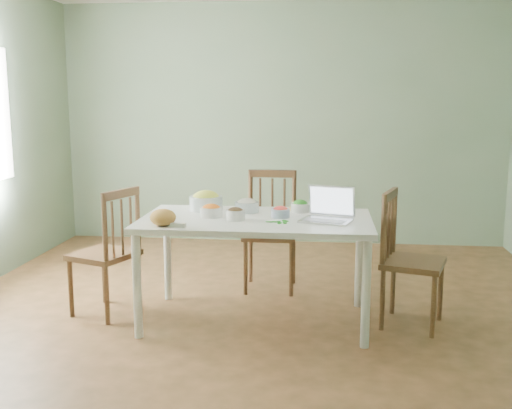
# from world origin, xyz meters

# --- Properties ---
(floor) EXTENTS (5.00, 5.00, 0.00)m
(floor) POSITION_xyz_m (0.00, 0.00, 0.00)
(floor) COLOR #463018
(floor) RESTS_ON ground
(wall_back) EXTENTS (5.00, 0.00, 2.70)m
(wall_back) POSITION_xyz_m (0.00, 2.50, 1.35)
(wall_back) COLOR gray
(wall_back) RESTS_ON ground
(wall_front) EXTENTS (5.00, 0.00, 2.70)m
(wall_front) POSITION_xyz_m (0.00, -2.50, 1.35)
(wall_front) COLOR gray
(wall_front) RESTS_ON ground
(dining_table) EXTENTS (1.67, 0.94, 0.78)m
(dining_table) POSITION_xyz_m (-0.00, -0.09, 0.39)
(dining_table) COLOR white
(dining_table) RESTS_ON floor
(chair_far) EXTENTS (0.45, 0.43, 1.02)m
(chair_far) POSITION_xyz_m (0.03, 0.70, 0.51)
(chair_far) COLOR #3B2310
(chair_far) RESTS_ON floor
(chair_left) EXTENTS (0.54, 0.55, 0.98)m
(chair_left) POSITION_xyz_m (-1.18, -0.05, 0.49)
(chair_left) COLOR #3B2310
(chair_left) RESTS_ON floor
(chair_right) EXTENTS (0.53, 0.54, 0.99)m
(chair_right) POSITION_xyz_m (1.14, -0.04, 0.49)
(chair_right) COLOR #3B2310
(chair_right) RESTS_ON floor
(bread_boule) EXTENTS (0.19, 0.19, 0.12)m
(bread_boule) POSITION_xyz_m (-0.61, -0.42, 0.84)
(bread_boule) COLOR #BF8D3C
(bread_boule) RESTS_ON dining_table
(butter_stick) EXTENTS (0.11, 0.05, 0.03)m
(butter_stick) POSITION_xyz_m (-0.49, -0.46, 0.80)
(butter_stick) COLOR silver
(butter_stick) RESTS_ON dining_table
(bowl_squash) EXTENTS (0.33, 0.33, 0.15)m
(bowl_squash) POSITION_xyz_m (-0.42, 0.18, 0.86)
(bowl_squash) COLOR gold
(bowl_squash) RESTS_ON dining_table
(bowl_carrot) EXTENTS (0.22, 0.22, 0.09)m
(bowl_carrot) POSITION_xyz_m (-0.34, -0.08, 0.83)
(bowl_carrot) COLOR orange
(bowl_carrot) RESTS_ON dining_table
(bowl_onion) EXTENTS (0.22, 0.22, 0.10)m
(bowl_onion) POSITION_xyz_m (-0.10, 0.15, 0.83)
(bowl_onion) COLOR silver
(bowl_onion) RESTS_ON dining_table
(bowl_mushroom) EXTENTS (0.18, 0.18, 0.09)m
(bowl_mushroom) POSITION_xyz_m (-0.14, -0.17, 0.83)
(bowl_mushroom) COLOR black
(bowl_mushroom) RESTS_ON dining_table
(bowl_redpep) EXTENTS (0.15, 0.15, 0.08)m
(bowl_redpep) POSITION_xyz_m (0.17, -0.04, 0.83)
(bowl_redpep) COLOR #D8412F
(bowl_redpep) RESTS_ON dining_table
(bowl_broccoli) EXTENTS (0.16, 0.16, 0.09)m
(bowl_broccoli) POSITION_xyz_m (0.31, 0.19, 0.83)
(bowl_broccoli) COLOR #0F400B
(bowl_broccoli) RESTS_ON dining_table
(flatbread) EXTENTS (0.21, 0.21, 0.02)m
(flatbread) POSITION_xyz_m (0.31, 0.28, 0.79)
(flatbread) COLOR tan
(flatbread) RESTS_ON dining_table
(basil_bunch) EXTENTS (0.19, 0.19, 0.02)m
(basil_bunch) POSITION_xyz_m (0.16, -0.23, 0.80)
(basil_bunch) COLOR #19690F
(basil_bunch) RESTS_ON dining_table
(laptop) EXTENTS (0.41, 0.37, 0.24)m
(laptop) POSITION_xyz_m (0.50, -0.17, 0.91)
(laptop) COLOR silver
(laptop) RESTS_ON dining_table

